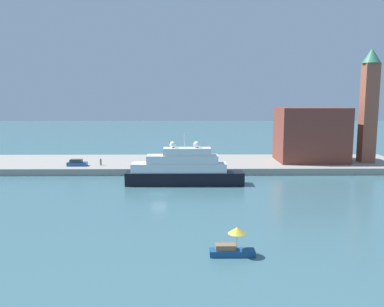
{
  "coord_description": "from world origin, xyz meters",
  "views": [
    {
      "loc": [
        4.95,
        -68.56,
        16.93
      ],
      "look_at": [
        5.76,
        6.0,
        6.18
      ],
      "focal_mm": 38.05,
      "sensor_mm": 36.0,
      "label": 1
    }
  ],
  "objects_px": {
    "large_yacht": "(183,170)",
    "harbor_building": "(311,134)",
    "small_motorboat": "(233,245)",
    "parked_car": "(77,163)",
    "bell_tower": "(369,102)",
    "mooring_bollard": "(187,166)",
    "person_figure": "(101,162)"
  },
  "relations": [
    {
      "from": "mooring_bollard",
      "to": "bell_tower",
      "type": "bearing_deg",
      "value": 9.5
    },
    {
      "from": "person_figure",
      "to": "mooring_bollard",
      "type": "xyz_separation_m",
      "value": [
        19.28,
        -3.16,
        -0.43
      ]
    },
    {
      "from": "parked_car",
      "to": "person_figure",
      "type": "xyz_separation_m",
      "value": [
        5.08,
        0.78,
        0.1
      ]
    },
    {
      "from": "large_yacht",
      "to": "mooring_bollard",
      "type": "bearing_deg",
      "value": 85.57
    },
    {
      "from": "large_yacht",
      "to": "bell_tower",
      "type": "xyz_separation_m",
      "value": [
        42.38,
        17.22,
        12.48
      ]
    },
    {
      "from": "person_figure",
      "to": "mooring_bollard",
      "type": "height_order",
      "value": "person_figure"
    },
    {
      "from": "parked_car",
      "to": "bell_tower",
      "type": "bearing_deg",
      "value": 3.98
    },
    {
      "from": "small_motorboat",
      "to": "person_figure",
      "type": "height_order",
      "value": "small_motorboat"
    },
    {
      "from": "harbor_building",
      "to": "person_figure",
      "type": "bearing_deg",
      "value": -173.65
    },
    {
      "from": "large_yacht",
      "to": "mooring_bollard",
      "type": "xyz_separation_m",
      "value": [
        0.8,
        10.26,
        -1.08
      ]
    },
    {
      "from": "harbor_building",
      "to": "parked_car",
      "type": "height_order",
      "value": "harbor_building"
    },
    {
      "from": "bell_tower",
      "to": "person_figure",
      "type": "height_order",
      "value": "bell_tower"
    },
    {
      "from": "small_motorboat",
      "to": "parked_car",
      "type": "xyz_separation_m",
      "value": [
        -29.17,
        47.47,
        0.88
      ]
    },
    {
      "from": "large_yacht",
      "to": "harbor_building",
      "type": "distance_m",
      "value": 35.63
    },
    {
      "from": "harbor_building",
      "to": "person_figure",
      "type": "relative_size",
      "value": 9.82
    },
    {
      "from": "parked_car",
      "to": "mooring_bollard",
      "type": "height_order",
      "value": "parked_car"
    },
    {
      "from": "large_yacht",
      "to": "harbor_building",
      "type": "height_order",
      "value": "harbor_building"
    },
    {
      "from": "small_motorboat",
      "to": "bell_tower",
      "type": "relative_size",
      "value": 0.19
    },
    {
      "from": "bell_tower",
      "to": "harbor_building",
      "type": "bearing_deg",
      "value": 172.83
    },
    {
      "from": "mooring_bollard",
      "to": "small_motorboat",
      "type": "bearing_deg",
      "value": -83.91
    },
    {
      "from": "parked_car",
      "to": "mooring_bollard",
      "type": "distance_m",
      "value": 24.48
    },
    {
      "from": "small_motorboat",
      "to": "harbor_building",
      "type": "relative_size",
      "value": 0.31
    },
    {
      "from": "harbor_building",
      "to": "person_figure",
      "type": "xyz_separation_m",
      "value": [
        -48.35,
        -5.38,
        -5.58
      ]
    },
    {
      "from": "bell_tower",
      "to": "mooring_bollard",
      "type": "xyz_separation_m",
      "value": [
        -41.59,
        -6.96,
        -13.56
      ]
    },
    {
      "from": "harbor_building",
      "to": "mooring_bollard",
      "type": "distance_m",
      "value": 30.89
    },
    {
      "from": "small_motorboat",
      "to": "mooring_bollard",
      "type": "distance_m",
      "value": 45.35
    },
    {
      "from": "parked_car",
      "to": "person_figure",
      "type": "relative_size",
      "value": 2.7
    },
    {
      "from": "harbor_building",
      "to": "bell_tower",
      "type": "height_order",
      "value": "bell_tower"
    },
    {
      "from": "harbor_building",
      "to": "mooring_bollard",
      "type": "xyz_separation_m",
      "value": [
        -29.07,
        -8.54,
        -6.01
      ]
    },
    {
      "from": "large_yacht",
      "to": "small_motorboat",
      "type": "distance_m",
      "value": 35.32
    },
    {
      "from": "small_motorboat",
      "to": "parked_car",
      "type": "distance_m",
      "value": 55.72
    },
    {
      "from": "person_figure",
      "to": "parked_car",
      "type": "bearing_deg",
      "value": -171.25
    }
  ]
}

